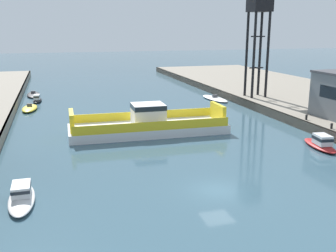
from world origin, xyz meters
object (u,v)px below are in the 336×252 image
at_px(moored_boat_near_right, 321,143).
at_px(moored_boat_far_right, 215,98).
at_px(crane_tower, 259,16).
at_px(moored_boat_mid_left, 30,108).
at_px(chain_ferry, 148,124).
at_px(moored_boat_near_left, 33,94).
at_px(moored_boat_far_left, 37,99).
at_px(moored_boat_mid_right, 22,195).

xyz_separation_m(moored_boat_near_right, moored_boat_far_right, (0.76, 31.68, -0.38)).
bearing_deg(moored_boat_far_right, crane_tower, -48.26).
bearing_deg(moored_boat_mid_left, chain_ferry, -52.06).
xyz_separation_m(moored_boat_near_right, moored_boat_mid_left, (-32.25, 31.43, -0.30)).
distance_m(moored_boat_near_left, moored_boat_near_right, 56.20).
relative_size(moored_boat_near_right, crane_tower, 0.35).
xyz_separation_m(moored_boat_near_right, moored_boat_far_left, (-31.27, 38.68, -0.09)).
bearing_deg(moored_boat_mid_right, moored_boat_mid_left, 91.69).
distance_m(moored_boat_near_right, moored_boat_far_left, 49.74).
bearing_deg(moored_boat_near_left, moored_boat_near_right, -55.02).
distance_m(moored_boat_near_right, crane_tower, 30.28).
distance_m(moored_boat_mid_left, crane_tower, 41.31).
distance_m(moored_boat_near_left, moored_boat_mid_left, 14.62).
distance_m(moored_boat_mid_right, crane_tower, 50.53).
height_order(moored_boat_near_left, crane_tower, crane_tower).
relative_size(moored_boat_mid_left, moored_boat_mid_right, 1.05).
distance_m(moored_boat_mid_left, moored_boat_mid_right, 36.59).
bearing_deg(moored_boat_near_right, moored_boat_mid_right, -170.63).
distance_m(chain_ferry, crane_tower, 30.28).
bearing_deg(moored_boat_near_left, moored_boat_far_right, -23.54).
relative_size(moored_boat_far_left, crane_tower, 0.29).
bearing_deg(moored_boat_far_left, moored_boat_near_right, -51.05).
xyz_separation_m(chain_ferry, moored_boat_far_right, (17.71, 19.87, -0.91)).
distance_m(moored_boat_mid_left, moored_boat_far_right, 33.01).
height_order(moored_boat_far_left, moored_boat_far_right, moored_boat_far_left).
bearing_deg(chain_ferry, moored_boat_mid_right, -130.00).
bearing_deg(moored_boat_far_left, crane_tower, -18.97).
height_order(moored_boat_near_right, moored_boat_far_right, moored_boat_near_right).
height_order(moored_boat_near_left, moored_boat_mid_left, moored_boat_mid_left).
bearing_deg(moored_boat_mid_right, chain_ferry, 50.00).
bearing_deg(crane_tower, chain_ferry, -148.34).
relative_size(moored_boat_far_right, crane_tower, 0.49).
bearing_deg(moored_boat_mid_right, moored_boat_near_left, 91.18).
distance_m(moored_boat_near_left, moored_boat_far_right, 35.98).
relative_size(moored_boat_near_right, moored_boat_far_left, 1.21).
xyz_separation_m(moored_boat_near_left, moored_boat_near_right, (32.22, -46.05, 0.37)).
height_order(moored_boat_mid_right, moored_boat_far_left, moored_boat_far_left).
distance_m(chain_ferry, moored_boat_far_left, 30.46).
bearing_deg(chain_ferry, moored_boat_near_right, -34.85).
height_order(chain_ferry, moored_boat_mid_right, chain_ferry).
distance_m(chain_ferry, moored_boat_far_right, 26.63).
bearing_deg(moored_boat_mid_right, crane_tower, 39.94).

